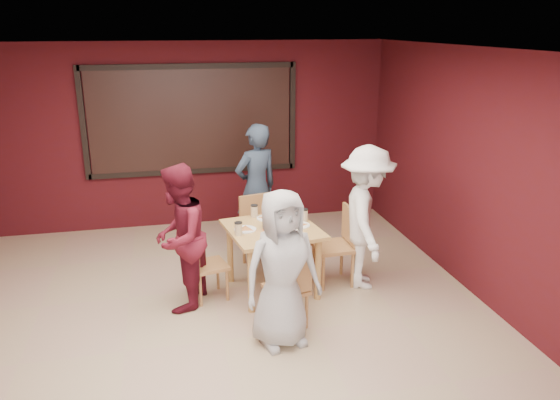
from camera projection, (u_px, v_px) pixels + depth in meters
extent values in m
plane|color=tan|center=(223.00, 340.00, 5.50)|extent=(7.00, 7.00, 0.00)
cube|color=black|center=(192.00, 120.00, 8.19)|extent=(3.00, 0.02, 1.50)
cube|color=tan|center=(272.00, 229.00, 6.29)|extent=(1.15, 1.15, 0.04)
cylinder|color=tan|center=(230.00, 253.00, 6.63)|extent=(0.07, 0.07, 0.75)
cylinder|color=tan|center=(291.00, 244.00, 6.91)|extent=(0.07, 0.07, 0.75)
cylinder|color=tan|center=(251.00, 281.00, 5.92)|extent=(0.07, 0.07, 0.75)
cylinder|color=tan|center=(318.00, 269.00, 6.20)|extent=(0.07, 0.07, 0.75)
cylinder|color=white|center=(278.00, 237.00, 5.99)|extent=(0.25, 0.25, 0.01)
cone|color=#C78D46|center=(278.00, 236.00, 5.98)|extent=(0.23, 0.23, 0.02)
cylinder|color=#F2E4C1|center=(293.00, 234.00, 5.91)|extent=(0.09, 0.09, 0.14)
cylinder|color=black|center=(293.00, 228.00, 5.88)|extent=(0.09, 0.09, 0.01)
cylinder|color=white|center=(267.00, 218.00, 6.58)|extent=(0.25, 0.25, 0.01)
cone|color=#C78D46|center=(267.00, 217.00, 6.57)|extent=(0.23, 0.23, 0.02)
cylinder|color=#F2E4C1|center=(254.00, 211.00, 6.62)|extent=(0.09, 0.09, 0.14)
cylinder|color=black|center=(254.00, 205.00, 6.60)|extent=(0.09, 0.09, 0.01)
cylinder|color=white|center=(245.00, 229.00, 6.22)|extent=(0.25, 0.25, 0.01)
cone|color=#C78D46|center=(245.00, 228.00, 6.21)|extent=(0.23, 0.23, 0.02)
cylinder|color=#F2E4C1|center=(238.00, 229.00, 6.05)|extent=(0.09, 0.09, 0.14)
cylinder|color=black|center=(238.00, 223.00, 6.03)|extent=(0.09, 0.09, 0.01)
cylinder|color=white|center=(299.00, 225.00, 6.35)|extent=(0.25, 0.25, 0.01)
cone|color=#C78D46|center=(299.00, 224.00, 6.34)|extent=(0.23, 0.23, 0.02)
cylinder|color=#F2E4C1|center=(304.00, 215.00, 6.48)|extent=(0.09, 0.09, 0.14)
cylinder|color=black|center=(304.00, 209.00, 6.45)|extent=(0.09, 0.09, 0.01)
cylinder|color=silver|center=(280.00, 224.00, 6.26)|extent=(0.06, 0.06, 0.10)
cylinder|color=silver|center=(276.00, 227.00, 6.20)|extent=(0.05, 0.05, 0.08)
cylinder|color=red|center=(266.00, 224.00, 6.20)|extent=(0.07, 0.07, 0.15)
cube|color=black|center=(269.00, 223.00, 6.27)|extent=(0.13, 0.07, 0.11)
cube|color=#B88C47|center=(286.00, 289.00, 5.67)|extent=(0.47, 0.47, 0.04)
cylinder|color=#B88C47|center=(293.00, 298.00, 5.94)|extent=(0.03, 0.03, 0.39)
cylinder|color=#B88C47|center=(266.00, 304.00, 5.81)|extent=(0.03, 0.03, 0.39)
cylinder|color=#B88C47|center=(307.00, 311.00, 5.66)|extent=(0.03, 0.03, 0.39)
cylinder|color=#B88C47|center=(278.00, 318.00, 5.53)|extent=(0.03, 0.03, 0.39)
cube|color=#B88C47|center=(294.00, 276.00, 5.44)|extent=(0.40, 0.12, 0.38)
cube|color=#B88C47|center=(262.00, 233.00, 7.03)|extent=(0.53, 0.53, 0.04)
cylinder|color=#B88C47|center=(254.00, 258.00, 6.87)|extent=(0.04, 0.04, 0.44)
cylinder|color=#B88C47|center=(280.00, 253.00, 7.02)|extent=(0.04, 0.04, 0.44)
cylinder|color=#B88C47|center=(244.00, 248.00, 7.19)|extent=(0.04, 0.04, 0.44)
cylinder|color=#B88C47|center=(269.00, 243.00, 7.33)|extent=(0.04, 0.04, 0.44)
cube|color=#B88C47|center=(256.00, 210.00, 7.12)|extent=(0.45, 0.13, 0.43)
cube|color=#B88C47|center=(209.00, 266.00, 6.23)|extent=(0.47, 0.47, 0.04)
cylinder|color=#B88C47|center=(227.00, 285.00, 6.22)|extent=(0.03, 0.03, 0.38)
cylinder|color=#B88C47|center=(218.00, 274.00, 6.49)|extent=(0.03, 0.03, 0.38)
cylinder|color=#B88C47|center=(201.00, 291.00, 6.09)|extent=(0.03, 0.03, 0.38)
cylinder|color=#B88C47|center=(192.00, 279.00, 6.36)|extent=(0.03, 0.03, 0.38)
cube|color=#B88C47|center=(193.00, 250.00, 6.08)|extent=(0.12, 0.39, 0.37)
cube|color=#B88C47|center=(333.00, 247.00, 6.57)|extent=(0.47, 0.47, 0.04)
cylinder|color=#B88C47|center=(313.00, 261.00, 6.78)|extent=(0.04, 0.04, 0.45)
cylinder|color=#B88C47|center=(323.00, 274.00, 6.44)|extent=(0.04, 0.04, 0.45)
cylinder|color=#B88C47|center=(342.00, 258.00, 6.87)|extent=(0.04, 0.04, 0.45)
cylinder|color=#B88C47|center=(353.00, 270.00, 6.52)|extent=(0.04, 0.04, 0.45)
cube|color=#B88C47|center=(350.00, 225.00, 6.54)|extent=(0.05, 0.46, 0.44)
imported|color=#B0B0B0|center=(282.00, 269.00, 5.23)|extent=(0.86, 0.65, 1.59)
imported|color=#2B3A4E|center=(256.00, 188.00, 7.49)|extent=(0.76, 0.63, 1.77)
imported|color=maroon|center=(179.00, 238.00, 5.92)|extent=(0.86, 0.96, 1.63)
imported|color=white|center=(366.00, 218.00, 6.41)|extent=(0.88, 1.23, 1.72)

